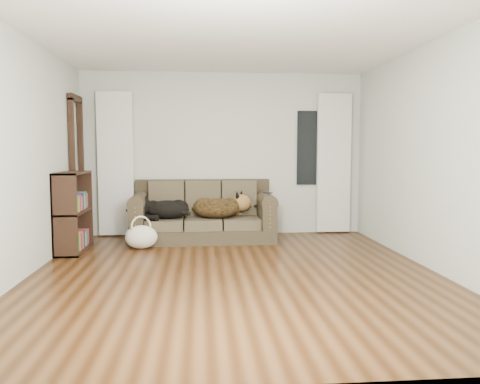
{
  "coord_description": "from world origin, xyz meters",
  "views": [
    {
      "loc": [
        -0.38,
        -5.07,
        1.36
      ],
      "look_at": [
        0.19,
        1.6,
        0.76
      ],
      "focal_mm": 35.0,
      "sensor_mm": 36.0,
      "label": 1
    }
  ],
  "objects": [
    {
      "name": "floor",
      "position": [
        0.0,
        0.0,
        0.0
      ],
      "size": [
        5.0,
        5.0,
        0.0
      ],
      "primitive_type": "plane",
      "color": "#311908",
      "rests_on": "ground"
    },
    {
      "name": "window_pane",
      "position": [
        1.45,
        2.47,
        1.4
      ],
      "size": [
        0.5,
        0.03,
        1.2
      ],
      "primitive_type": "cube",
      "color": "black",
      "rests_on": "wall_back"
    },
    {
      "name": "dog_black_lab",
      "position": [
        -0.91,
        1.89,
        0.48
      ],
      "size": [
        0.73,
        0.57,
        0.28
      ],
      "primitive_type": "ellipsoid",
      "rotation": [
        0.0,
        0.0,
        -0.17
      ],
      "color": "black",
      "rests_on": "sofa"
    },
    {
      "name": "door_casing",
      "position": [
        -2.2,
        2.05,
        1.05
      ],
      "size": [
        0.07,
        0.6,
        2.1
      ],
      "primitive_type": "cube",
      "color": "black",
      "rests_on": "ground"
    },
    {
      "name": "tote_bag",
      "position": [
        -1.2,
        1.42,
        0.16
      ],
      "size": [
        0.52,
        0.45,
        0.33
      ],
      "primitive_type": "ellipsoid",
      "rotation": [
        0.0,
        0.0,
        0.25
      ],
      "color": "beige",
      "rests_on": "floor"
    },
    {
      "name": "wall_right",
      "position": [
        2.25,
        0.0,
        1.3
      ],
      "size": [
        0.04,
        5.0,
        2.6
      ],
      "primitive_type": "cube",
      "color": "#B0B8AA",
      "rests_on": "ground"
    },
    {
      "name": "wall_back",
      "position": [
        0.0,
        2.5,
        1.3
      ],
      "size": [
        4.5,
        0.04,
        2.6
      ],
      "primitive_type": "cube",
      "color": "#B0B8AA",
      "rests_on": "ground"
    },
    {
      "name": "curtain_left",
      "position": [
        -1.7,
        2.42,
        1.15
      ],
      "size": [
        0.55,
        0.08,
        2.25
      ],
      "primitive_type": "cube",
      "color": "silver",
      "rests_on": "ground"
    },
    {
      "name": "bookshelf",
      "position": [
        -2.09,
        1.34,
        0.5
      ],
      "size": [
        0.43,
        0.89,
        1.07
      ],
      "primitive_type": "cube",
      "rotation": [
        0.0,
        0.0,
        0.13
      ],
      "color": "black",
      "rests_on": "floor"
    },
    {
      "name": "dog_shepherd",
      "position": [
        -0.1,
        1.91,
        0.49
      ],
      "size": [
        0.82,
        0.66,
        0.32
      ],
      "primitive_type": "ellipsoid",
      "rotation": [
        0.0,
        0.0,
        2.94
      ],
      "color": "black",
      "rests_on": "sofa"
    },
    {
      "name": "sofa",
      "position": [
        -0.34,
        1.97,
        0.45
      ],
      "size": [
        2.12,
        0.92,
        0.87
      ],
      "primitive_type": "cube",
      "color": "#2C2517",
      "rests_on": "floor"
    },
    {
      "name": "wall_left",
      "position": [
        -2.25,
        0.0,
        1.3
      ],
      "size": [
        0.04,
        5.0,
        2.6
      ],
      "primitive_type": "cube",
      "color": "#B0B8AA",
      "rests_on": "ground"
    },
    {
      "name": "curtain_right",
      "position": [
        1.8,
        2.42,
        1.15
      ],
      "size": [
        0.55,
        0.08,
        2.25
      ],
      "primitive_type": "cube",
      "color": "silver",
      "rests_on": "ground"
    },
    {
      "name": "tv_remote",
      "position": [
        0.63,
        1.84,
        0.73
      ],
      "size": [
        0.14,
        0.19,
        0.02
      ],
      "primitive_type": "cube",
      "rotation": [
        0.0,
        0.0,
        0.48
      ],
      "color": "black",
      "rests_on": "sofa"
    },
    {
      "name": "ceiling",
      "position": [
        0.0,
        0.0,
        2.6
      ],
      "size": [
        5.0,
        5.0,
        0.0
      ],
      "primitive_type": "plane",
      "color": "white",
      "rests_on": "ground"
    }
  ]
}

